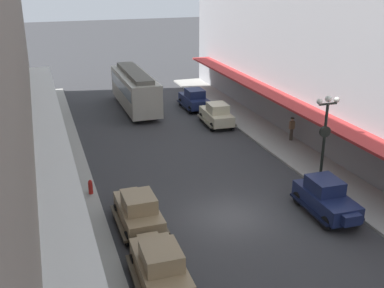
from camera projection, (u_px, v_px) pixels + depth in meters
ground_plane at (230, 217)px, 23.53m from camera, size 200.00×200.00×0.00m
sidewalk_left at (79, 242)px, 21.24m from camera, size 3.00×60.00×0.15m
sidewalk_right at (355, 194)px, 25.76m from camera, size 3.00×60.00×0.15m
parked_car_0 at (217, 114)px, 37.04m from camera, size 2.29×4.31×1.84m
parked_car_1 at (160, 265)px, 18.08m from camera, size 2.20×4.28×1.84m
parked_car_2 at (138, 210)px, 22.23m from camera, size 2.16×4.27×1.84m
parked_car_3 at (326, 197)px, 23.55m from camera, size 2.23×4.29×1.84m
parked_car_4 at (194, 99)px, 41.40m from camera, size 2.14×4.26×1.84m
streetcar at (135, 88)px, 40.99m from camera, size 2.54×9.60×3.46m
lamp_post_with_clock at (324, 136)px, 26.01m from camera, size 1.42×0.44×5.16m
fire_hydrant at (90, 187)px, 25.49m from camera, size 0.24×0.24×0.82m
pedestrian_0 at (292, 129)px, 33.38m from camera, size 0.36×0.28×1.67m
pedestrian_1 at (69, 181)px, 25.16m from camera, size 0.36×0.28×1.67m
pedestrian_2 at (42, 128)px, 33.50m from camera, size 0.36×0.24×1.64m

